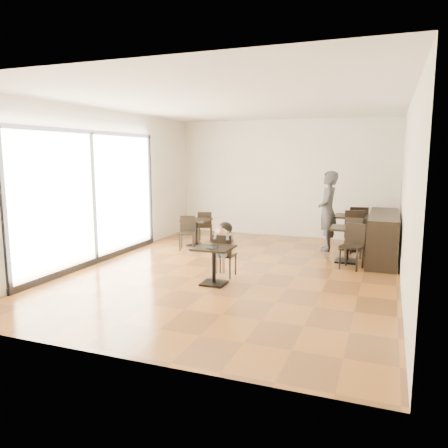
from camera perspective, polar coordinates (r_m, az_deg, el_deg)
The scene contains 23 objects.
floor at distance 8.64m, azimuth 1.70°, elevation -6.08°, with size 6.00×8.00×0.01m, color #925522.
ceiling at distance 8.39m, azimuth 1.80°, elevation 15.51°, with size 6.00×8.00×0.01m, color silver.
wall_back at distance 12.21m, azimuth 7.92°, elevation 5.90°, with size 6.00×0.01×3.20m, color white.
wall_front at distance 4.79m, azimuth -14.09°, elevation 0.89°, with size 6.00×0.01×3.20m, color white.
wall_left at distance 9.76m, azimuth -15.20°, elevation 4.89°, with size 0.01×8.00×3.20m, color white.
wall_right at distance 7.92m, azimuth 22.78°, elevation 3.60°, with size 0.01×8.00×3.20m, color white.
storefront_window at distance 9.36m, azimuth -16.80°, elevation 3.43°, with size 0.04×4.50×2.60m, color white.
child_table at distance 7.66m, azimuth -1.33°, elevation -5.46°, with size 0.64×0.64×0.67m, color black, non-canonical shape.
child_chair at distance 8.14m, azimuth 0.13°, elevation -4.08°, with size 0.36×0.36×0.81m, color black, non-canonical shape.
child at distance 8.12m, azimuth 0.13°, elevation -3.36°, with size 0.36×0.51×1.02m, color slate, non-canonical shape.
plate at distance 7.49m, azimuth -1.63°, elevation -3.09°, with size 0.23×0.23×0.01m, color black.
pizza_slice at distance 7.87m, azimuth -0.36°, elevation -0.98°, with size 0.24×0.18×0.05m, color tan, non-canonical shape.
adult_patron at distance 10.58m, azimuth 13.38°, elevation 1.66°, with size 0.68×0.45×1.88m, color #3B3B40.
cafe_table_mid at distance 9.59m, azimuth 15.77°, elevation -2.62°, with size 0.70×0.70×0.74m, color black, non-canonical shape.
cafe_table_left at distance 10.91m, azimuth -3.62°, elevation -1.10°, with size 0.63×0.63×0.67m, color black, non-canonical shape.
cafe_table_back at distance 10.90m, azimuth 16.23°, elevation -1.05°, with size 0.78×0.78×0.82m, color black, non-canonical shape.
chair_mid_a at distance 10.10m, azimuth 16.86°, elevation -1.65°, with size 0.40×0.40×0.89m, color black, non-canonical shape.
chair_mid_b at distance 9.03m, azimuth 16.36°, elevation -2.87°, with size 0.40×0.40×0.89m, color black, non-canonical shape.
chair_left_a at distance 11.39m, azimuth -2.48°, elevation -0.31°, with size 0.36×0.36×0.80m, color black, non-canonical shape.
chair_left_b at distance 10.41m, azimuth -4.87°, elevation -1.24°, with size 0.36×0.36×0.80m, color black, non-canonical shape.
chair_back_a at distance 11.42m, azimuth 17.09°, elevation -0.22°, with size 0.44×0.44×0.99m, color black, non-canonical shape.
chair_back_b at distance 10.34m, azimuth 16.68°, elevation -1.14°, with size 0.44×0.44×0.99m, color black, non-canonical shape.
service_counter at distance 10.04m, azimuth 20.06°, elevation -1.57°, with size 0.60×2.40×1.00m, color black.
Camera 1 is at (2.72, -7.88, 2.26)m, focal length 35.00 mm.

